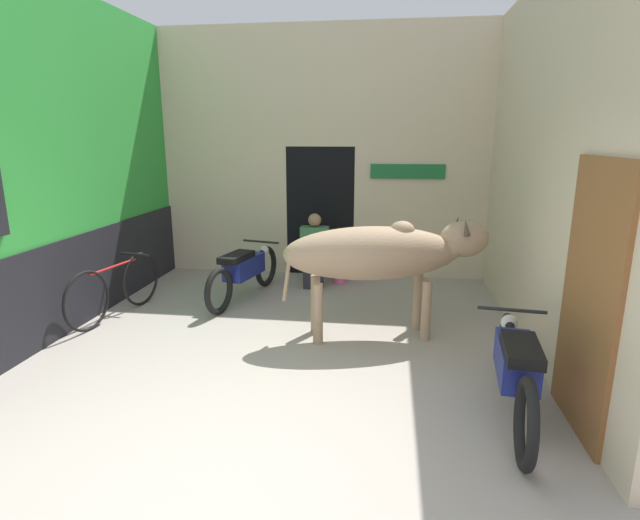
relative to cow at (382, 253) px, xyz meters
name	(u,v)px	position (x,y,z in m)	size (l,w,h in m)	color
ground_plane	(223,470)	(-1.02, -2.57, -0.97)	(30.00, 30.00, 0.00)	#9E9389
wall_left_shopfront	(63,167)	(-3.71, -0.02, 0.91)	(0.25, 5.11, 3.91)	green
wall_back_with_doorway	(323,172)	(-1.03, 2.77, 0.70)	(5.21, 0.93, 3.91)	beige
wall_right_with_door	(552,168)	(1.67, -0.06, 0.95)	(0.22, 5.11, 3.91)	beige
cow	(382,253)	(0.00, 0.00, 0.00)	(2.36, 1.05, 1.38)	tan
motorcycle_near	(516,368)	(1.11, -1.59, -0.54)	(0.58, 1.94, 0.77)	black
motorcycle_far	(244,270)	(-1.92, 1.09, -0.55)	(0.66, 1.92, 0.74)	black
bicycle	(116,288)	(-3.32, 0.17, -0.60)	(0.46, 1.70, 0.74)	black
shopkeeper_seated	(314,249)	(-1.04, 1.82, -0.39)	(0.42, 0.33, 1.12)	#282833
plastic_stool	(340,269)	(-0.67, 2.04, -0.76)	(0.29, 0.29, 0.41)	#DB6093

